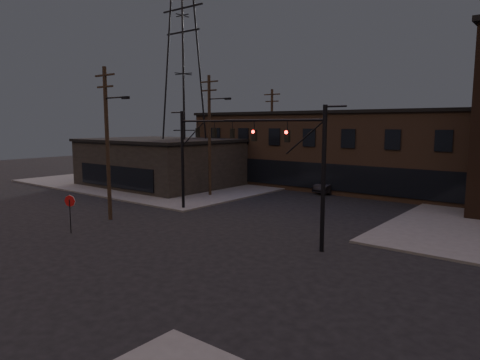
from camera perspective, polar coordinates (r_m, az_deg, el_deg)
name	(u,v)px	position (r m, az deg, el deg)	size (l,w,h in m)	color
ground	(180,249)	(24.68, -7.96, -9.04)	(140.00, 140.00, 0.00)	black
sidewalk_nw	(186,178)	(55.20, -7.24, 0.26)	(30.00, 30.00, 0.15)	#474744
building_row	(372,152)	(47.57, 17.17, 3.58)	(40.00, 12.00, 8.00)	#493426
building_left	(160,164)	(49.44, -10.63, 2.18)	(16.00, 12.00, 5.00)	black
traffic_signal_near	(305,161)	(23.98, 8.69, 2.48)	(7.12, 0.24, 8.00)	black
traffic_signal_far	(194,149)	(34.12, -6.19, 4.14)	(7.12, 0.24, 8.00)	black
stop_sign	(70,205)	(29.41, -21.74, -3.12)	(0.72, 0.33, 2.48)	black
utility_pole_near	(108,140)	(32.30, -17.23, 5.18)	(3.70, 0.28, 11.00)	black
utility_pole_mid	(210,133)	(40.98, -4.03, 6.28)	(3.70, 0.28, 11.50)	black
utility_pole_far	(272,134)	(51.09, 4.24, 6.14)	(2.20, 0.28, 11.00)	black
transmission_tower	(183,74)	(49.42, -7.55, 13.85)	(7.00, 7.00, 25.00)	black
parked_car_lot_a	(470,197)	(40.22, 28.28, -2.05)	(1.87, 4.64, 1.58)	black
car_crossing	(332,185)	(44.49, 12.23, -0.71)	(1.60, 4.60, 1.52)	black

